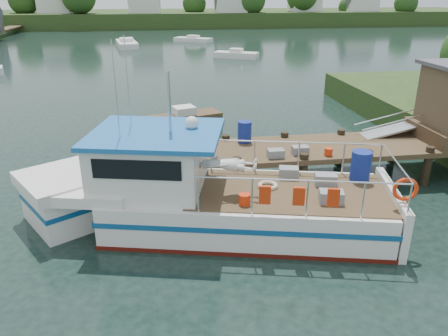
{
  "coord_description": "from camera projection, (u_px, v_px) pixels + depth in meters",
  "views": [
    {
      "loc": [
        -3.12,
        -15.61,
        7.15
      ],
      "look_at": [
        -1.0,
        -1.5,
        1.3
      ],
      "focal_mm": 35.0,
      "sensor_mm": 36.0,
      "label": 1
    }
  ],
  "objects": [
    {
      "name": "ground_plane",
      "position": [
        243.0,
        183.0,
        17.43
      ],
      "size": [
        160.0,
        160.0,
        0.0
      ],
      "primitive_type": "plane",
      "color": "black"
    },
    {
      "name": "far_shore",
      "position": [
        170.0,
        15.0,
        92.0
      ],
      "size": [
        140.0,
        42.55,
        9.22
      ],
      "color": "#2B411A",
      "rests_on": "ground"
    },
    {
      "name": "dock",
      "position": [
        403.0,
        122.0,
        17.48
      ],
      "size": [
        16.6,
        3.0,
        4.78
      ],
      "color": "#4A3823",
      "rests_on": "ground"
    },
    {
      "name": "lobster_boat",
      "position": [
        200.0,
        195.0,
        13.88
      ],
      "size": [
        12.32,
        5.9,
        5.94
      ],
      "rotation": [
        0.0,
        0.0,
        -0.23
      ],
      "color": "silver",
      "rests_on": "ground"
    },
    {
      "name": "moored_rowboat",
      "position": [
        184.0,
        120.0,
        24.26
      ],
      "size": [
        4.31,
        2.56,
        1.19
      ],
      "rotation": [
        0.0,
        0.0,
        -0.21
      ],
      "color": "#4A3823",
      "rests_on": "ground"
    },
    {
      "name": "moored_far",
      "position": [
        193.0,
        39.0,
        63.9
      ],
      "size": [
        5.72,
        4.72,
        0.95
      ],
      "rotation": [
        0.0,
        0.0,
        -0.33
      ],
      "color": "silver",
      "rests_on": "ground"
    },
    {
      "name": "moored_b",
      "position": [
        236.0,
        55.0,
        48.73
      ],
      "size": [
        5.09,
        3.64,
        1.07
      ],
      "rotation": [
        0.0,
        0.0,
        0.15
      ],
      "color": "silver",
      "rests_on": "ground"
    },
    {
      "name": "moored_c",
      "position": [
        448.0,
        85.0,
        33.36
      ],
      "size": [
        6.53,
        2.87,
        1.0
      ],
      "rotation": [
        0.0,
        0.0,
        -0.06
      ],
      "color": "silver",
      "rests_on": "ground"
    },
    {
      "name": "moored_d",
      "position": [
        127.0,
        44.0,
        58.21
      ],
      "size": [
        3.4,
        7.32,
        1.2
      ],
      "rotation": [
        0.0,
        0.0,
        -0.38
      ],
      "color": "silver",
      "rests_on": "ground"
    }
  ]
}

